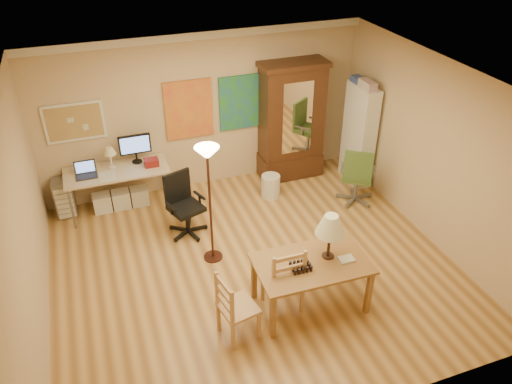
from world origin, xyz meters
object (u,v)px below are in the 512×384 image
object	(u,v)px
dining_table	(319,252)
computer_desk	(121,184)
office_chair_green	(356,187)
office_chair_black	(186,218)
armoire	(291,129)
bookshelf	(359,135)

from	to	relation	value
dining_table	computer_desk	bearing A→B (deg)	123.59
dining_table	office_chair_green	bearing A→B (deg)	49.11
office_chair_black	armoire	size ratio (longest dim) A/B	0.47
armoire	bookshelf	world-z (taller)	armoire
computer_desk	office_chair_black	xyz separation A→B (m)	(0.83, -1.03, -0.18)
computer_desk	bookshelf	size ratio (longest dim) A/B	0.91
office_chair_black	armoire	distance (m)	2.56
computer_desk	office_chair_green	bearing A→B (deg)	-17.27
computer_desk	office_chair_black	bearing A→B (deg)	-51.06
computer_desk	office_chair_black	distance (m)	1.34
office_chair_black	computer_desk	bearing A→B (deg)	128.94
office_chair_black	office_chair_green	size ratio (longest dim) A/B	0.96
dining_table	bookshelf	size ratio (longest dim) A/B	0.79
computer_desk	office_chair_green	size ratio (longest dim) A/B	1.56
office_chair_green	bookshelf	distance (m)	0.97
armoire	bookshelf	distance (m)	1.19
dining_table	office_chair_black	size ratio (longest dim) A/B	1.43
office_chair_green	bookshelf	size ratio (longest dim) A/B	0.58
dining_table	office_chair_black	bearing A→B (deg)	120.63
office_chair_black	office_chair_green	xyz separation A→B (m)	(2.89, -0.13, 0.01)
office_chair_green	armoire	world-z (taller)	armoire
computer_desk	office_chair_green	world-z (taller)	computer_desk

